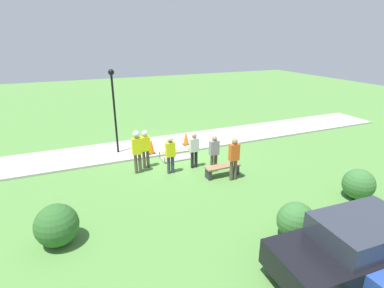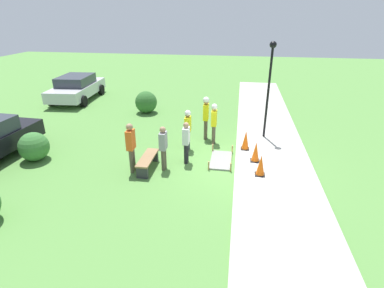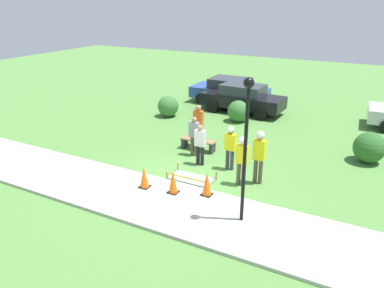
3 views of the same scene
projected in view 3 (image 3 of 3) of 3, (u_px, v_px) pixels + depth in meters
name	position (u px, v px, depth m)	size (l,w,h in m)	color
ground_plane	(177.00, 184.00, 12.81)	(60.00, 60.00, 0.00)	#51843D
sidewalk	(155.00, 201.00, 11.65)	(28.00, 2.77, 0.10)	#ADAAA3
wet_concrete_patch	(192.00, 179.00, 13.11)	(1.60, 0.83, 0.33)	gray
traffic_cone_near_patch	(144.00, 177.00, 12.26)	(0.34, 0.34, 0.75)	black
traffic_cone_far_patch	(173.00, 182.00, 11.92)	(0.34, 0.34, 0.76)	black
traffic_cone_sidewalk_edge	(207.00, 184.00, 11.77)	(0.34, 0.34, 0.78)	black
park_bench	(198.00, 143.00, 15.57)	(1.50, 0.44, 0.48)	#2D2D33
worker_supervisor	(242.00, 157.00, 12.39)	(0.40, 0.25, 1.75)	brown
worker_assistant	(259.00, 152.00, 12.48)	(0.40, 0.27, 1.90)	brown
worker_trainee	(230.00, 144.00, 13.57)	(0.40, 0.24, 1.68)	#383D47
bystander_in_orange_shirt	(198.00, 123.00, 15.81)	(0.40, 0.24, 1.79)	brown
bystander_in_gray_shirt	(200.00, 143.00, 13.99)	(0.40, 0.22, 1.60)	black
bystander_in_white_shirt	(194.00, 134.00, 14.84)	(0.40, 0.22, 1.62)	brown
lamppost_near	(246.00, 132.00, 9.62)	(0.28, 0.28, 4.05)	black
parked_car_black	(242.00, 98.00, 20.61)	(4.62, 2.14, 1.55)	black
parked_car_blue	(230.00, 90.00, 22.36)	(4.56, 2.29, 1.52)	#28479E
shrub_rounded_near	(238.00, 111.00, 19.11)	(1.10, 1.10, 1.10)	#387033
shrub_rounded_mid	(168.00, 106.00, 19.97)	(1.11, 1.11, 1.11)	#387033
shrub_rounded_far	(369.00, 148.00, 14.32)	(1.20, 1.20, 1.20)	#2D6028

